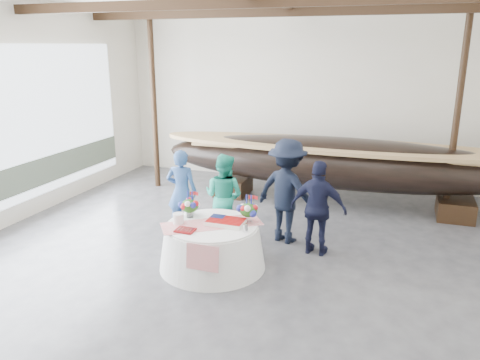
% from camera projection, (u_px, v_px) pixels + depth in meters
% --- Properties ---
extents(floor, '(10.00, 12.00, 0.01)m').
position_uv_depth(floor, '(224.00, 279.00, 7.43)').
color(floor, '#3D3D42').
rests_on(floor, ground).
extents(wall_back, '(10.00, 0.02, 4.50)m').
position_uv_depth(wall_back, '(305.00, 98.00, 12.24)').
color(wall_back, silver).
rests_on(wall_back, ground).
extents(pavilion_structure, '(9.80, 11.76, 4.50)m').
position_uv_depth(pavilion_structure, '(239.00, 16.00, 6.99)').
color(pavilion_structure, black).
rests_on(pavilion_structure, ground).
extents(open_bay, '(0.03, 7.00, 3.20)m').
position_uv_depth(open_bay, '(11.00, 136.00, 9.39)').
color(open_bay, silver).
rests_on(open_bay, ground).
extents(longboat_display, '(8.46, 1.69, 1.59)m').
position_uv_depth(longboat_display, '(338.00, 163.00, 10.61)').
color(longboat_display, black).
rests_on(longboat_display, ground).
extents(banquet_table, '(1.77, 1.77, 0.76)m').
position_uv_depth(banquet_table, '(212.00, 245.00, 7.76)').
color(banquet_table, white).
rests_on(banquet_table, ground).
extents(tabletop_items, '(1.65, 1.39, 0.40)m').
position_uv_depth(tabletop_items, '(215.00, 212.00, 7.77)').
color(tabletop_items, red).
rests_on(tabletop_items, banquet_table).
extents(guest_woman_blue, '(0.65, 0.47, 1.67)m').
position_uv_depth(guest_woman_blue, '(182.00, 192.00, 9.11)').
color(guest_woman_blue, navy).
rests_on(guest_woman_blue, ground).
extents(guest_woman_teal, '(0.89, 0.74, 1.65)m').
position_uv_depth(guest_woman_teal, '(224.00, 196.00, 8.86)').
color(guest_woman_teal, teal).
rests_on(guest_woman_teal, ground).
extents(guest_man_left, '(1.43, 1.10, 1.96)m').
position_uv_depth(guest_man_left, '(287.00, 191.00, 8.64)').
color(guest_man_left, black).
rests_on(guest_man_left, ground).
extents(guest_man_right, '(1.03, 0.52, 1.70)m').
position_uv_depth(guest_man_right, '(318.00, 208.00, 8.12)').
color(guest_man_right, black).
rests_on(guest_man_right, ground).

